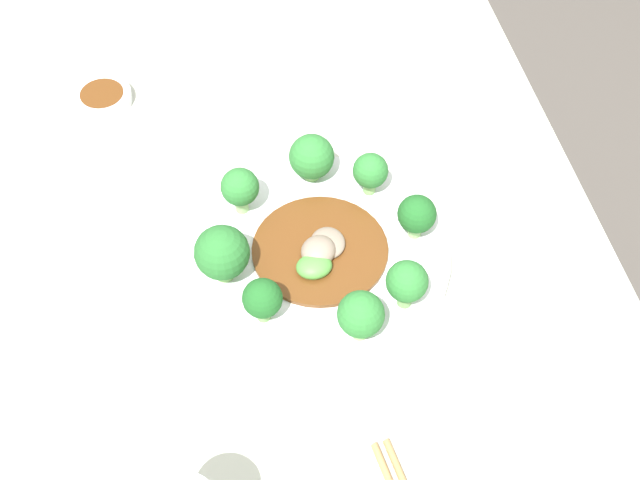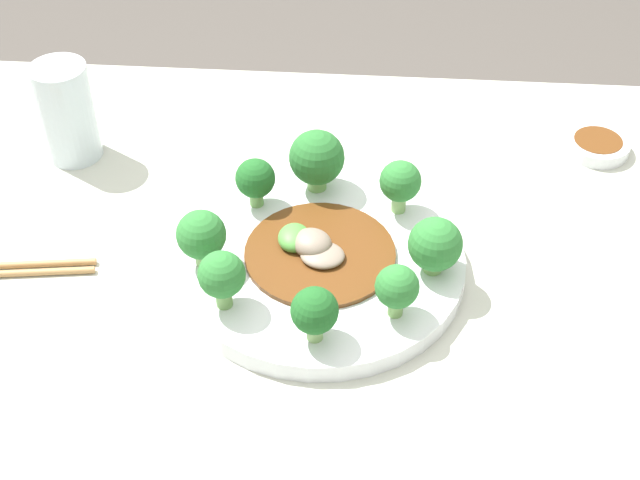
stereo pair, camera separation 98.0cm
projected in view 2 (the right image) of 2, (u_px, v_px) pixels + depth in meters
table at (301, 465)px, 1.14m from camera, size 1.18×0.69×0.74m
plate at (320, 263)px, 0.87m from camera, size 0.28×0.28×0.02m
broccoli_east at (201, 235)px, 0.83m from camera, size 0.05×0.05×0.06m
broccoli_southwest at (400, 182)px, 0.89m from camera, size 0.04×0.04×0.06m
broccoli_west at (435, 245)px, 0.83m from camera, size 0.05×0.05×0.06m
broccoli_southeast at (255, 179)px, 0.90m from camera, size 0.04×0.04×0.05m
broccoli_northwest at (397, 288)px, 0.79m from camera, size 0.04×0.04×0.05m
broccoli_south at (317, 158)px, 0.92m from camera, size 0.06×0.06×0.07m
broccoli_northeast at (222, 276)px, 0.79m from camera, size 0.04×0.04×0.06m
broccoli_north at (315, 312)px, 0.76m from camera, size 0.04×0.04×0.06m
stirfry_center at (315, 250)px, 0.86m from camera, size 0.15×0.15×0.02m
drinking_glass at (67, 112)px, 0.98m from camera, size 0.06×0.06×0.11m
sauce_dish at (597, 145)px, 1.02m from camera, size 0.07×0.07×0.02m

